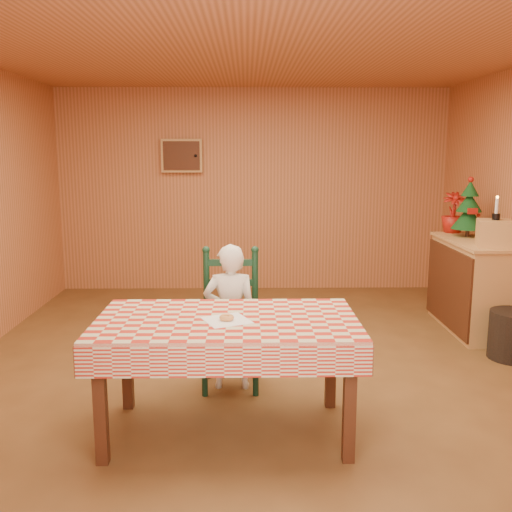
{
  "coord_description": "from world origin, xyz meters",
  "views": [
    {
      "loc": [
        -0.08,
        -4.44,
        1.8
      ],
      "look_at": [
        0.0,
        0.2,
        0.95
      ],
      "focal_mm": 40.0,
      "sensor_mm": 36.0,
      "label": 1
    }
  ],
  "objects": [
    {
      "name": "candle_set",
      "position": [
        2.22,
        0.75,
        1.24
      ],
      "size": [
        0.07,
        0.07,
        0.22
      ],
      "color": "black",
      "rests_on": "crate"
    },
    {
      "name": "cabin_walls",
      "position": [
        -0.0,
        0.53,
        1.83
      ],
      "size": [
        5.1,
        6.05,
        2.65
      ],
      "color": "#C07445",
      "rests_on": "ground"
    },
    {
      "name": "ladder_chair",
      "position": [
        -0.2,
        -0.2,
        0.5
      ],
      "size": [
        0.44,
        0.4,
        1.08
      ],
      "color": "black",
      "rests_on": "ground"
    },
    {
      "name": "dining_table",
      "position": [
        -0.2,
        -0.98,
        0.69
      ],
      "size": [
        1.66,
        0.96,
        0.77
      ],
      "color": "#4C2514",
      "rests_on": "ground"
    },
    {
      "name": "donut",
      "position": [
        -0.2,
        -1.03,
        0.79
      ],
      "size": [
        0.11,
        0.11,
        0.03
      ],
      "primitive_type": "torus",
      "rotation": [
        0.0,
        0.0,
        0.23
      ],
      "color": "#D38E4C",
      "rests_on": "napkin"
    },
    {
      "name": "flower_arrangement",
      "position": [
        2.17,
        1.7,
        1.15
      ],
      "size": [
        0.28,
        0.28,
        0.44
      ],
      "primitive_type": "imported",
      "rotation": [
        0.0,
        0.0,
        -0.13
      ],
      "color": "#A1170E",
      "rests_on": "shelf_unit"
    },
    {
      "name": "christmas_tree",
      "position": [
        2.22,
        1.4,
        1.21
      ],
      "size": [
        0.34,
        0.34,
        0.62
      ],
      "color": "#4C2514",
      "rests_on": "shelf_unit"
    },
    {
      "name": "napkin",
      "position": [
        -0.2,
        -1.03,
        0.77
      ],
      "size": [
        0.34,
        0.34,
        0.0
      ],
      "primitive_type": "cube",
      "rotation": [
        0.0,
        0.0,
        0.42
      ],
      "color": "white",
      "rests_on": "dining_table"
    },
    {
      "name": "crate",
      "position": [
        2.22,
        0.75,
        1.06
      ],
      "size": [
        0.37,
        0.37,
        0.25
      ],
      "primitive_type": "cube",
      "rotation": [
        0.0,
        0.0,
        -0.26
      ],
      "color": "tan",
      "rests_on": "shelf_unit"
    },
    {
      "name": "ground",
      "position": [
        0.0,
        0.0,
        0.0
      ],
      "size": [
        6.0,
        6.0,
        0.0
      ],
      "primitive_type": "plane",
      "color": "brown",
      "rests_on": "ground"
    },
    {
      "name": "seated_child",
      "position": [
        -0.2,
        -0.25,
        0.56
      ],
      "size": [
        0.41,
        0.27,
        1.12
      ],
      "primitive_type": "imported",
      "rotation": [
        0.0,
        0.0,
        3.14
      ],
      "color": "white",
      "rests_on": "ground"
    },
    {
      "name": "shelf_unit",
      "position": [
        2.21,
        1.15,
        0.47
      ],
      "size": [
        0.54,
        1.24,
        0.93
      ],
      "color": "tan",
      "rests_on": "ground"
    }
  ]
}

